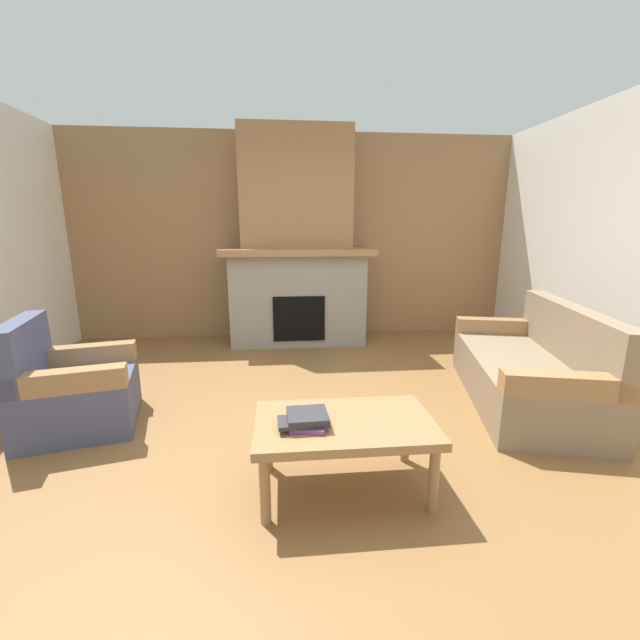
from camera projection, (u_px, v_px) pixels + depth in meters
ground at (314, 439)px, 2.88m from camera, size 9.00×9.00×0.00m
wall_back_wood_panel at (296, 238)px, 5.48m from camera, size 6.00×0.12×2.70m
fireplace at (297, 253)px, 5.16m from camera, size 1.90×0.82×2.70m
couch at (530, 370)px, 3.44m from camera, size 1.26×1.95×0.85m
armchair at (72, 390)px, 3.00m from camera, size 0.92×0.92×0.85m
coffee_table at (344, 429)px, 2.25m from camera, size 1.00×0.60×0.43m
book_stack_near_edge at (307, 420)px, 2.16m from camera, size 0.28×0.24×0.07m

